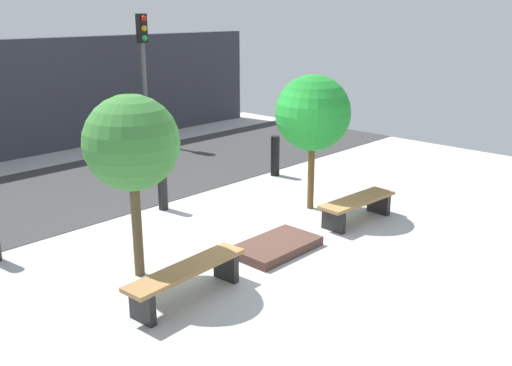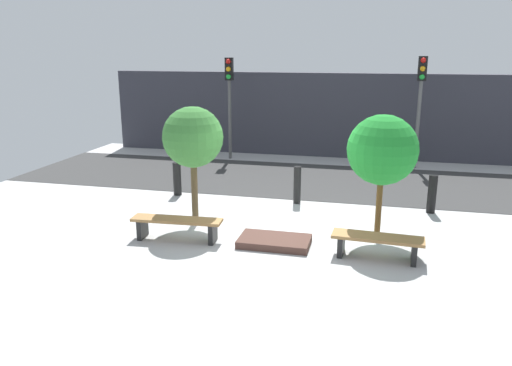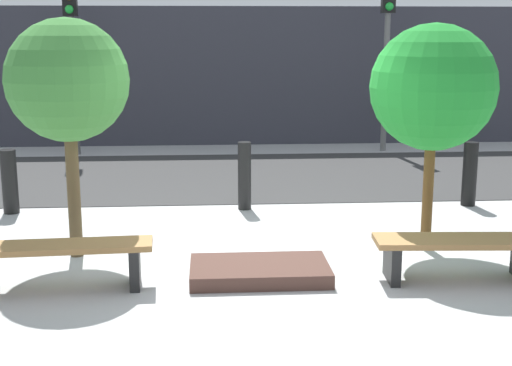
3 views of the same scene
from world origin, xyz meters
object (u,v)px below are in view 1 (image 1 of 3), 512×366
Objects in this scene: tree_behind_right_bench at (313,113)px; traffic_light_mid_west at (144,56)px; planter_bed at (276,246)px; bollard_left at (163,185)px; tree_behind_left_bench at (132,144)px; bench_left at (187,276)px; bollard_center at (275,156)px; bench_right at (357,205)px.

traffic_light_mid_west reaches higher than tree_behind_right_bench.
planter_bed is 1.47× the size of bollard_left.
planter_bed is 0.55× the size of tree_behind_right_bench.
tree_behind_left_bench is 8.72m from traffic_light_mid_west.
tree_behind_right_bench is 2.68× the size of bollard_left.
traffic_light_mid_west is at bearing 67.55° from planter_bed.
bench_left is 9.84m from traffic_light_mid_west.
bollard_left is at bearing 53.65° from bench_left.
tree_behind_right_bench reaches higher than bollard_left.
planter_bed is at bearing 2.16° from bench_left.
planter_bed is at bearing -156.34° from tree_behind_right_bench.
tree_behind_left_bench is 2.73× the size of bollard_left.
bollard_center is at bearing 27.04° from bench_left.
tree_behind_right_bench is at bearing -45.27° from bollard_left.
bollard_center reaches higher than bench_left.
bollard_left is 6.19m from traffic_light_mid_west.
bollard_left is at bearing 45.27° from tree_behind_left_bench.
bollard_left is (-2.03, 2.05, -1.40)m from tree_behind_right_bench.
traffic_light_mid_west is (1.20, 6.92, 0.64)m from tree_behind_right_bench.
tree_behind_right_bench is (4.07, 0.00, -0.09)m from tree_behind_left_bench.
planter_bed is 2.93m from tree_behind_left_bench.
planter_bed is 1.53× the size of bollard_center.
bench_left is at bearing -90.00° from tree_behind_left_bench.
traffic_light_mid_west is at bearing 84.97° from bench_right.
tree_behind_left_bench reaches higher than tree_behind_right_bench.
tree_behind_right_bench is 7.06m from traffic_light_mid_west.
tree_behind_left_bench is (-2.03, 0.89, 1.91)m from planter_bed.
bollard_left is (2.03, 3.14, 0.15)m from bench_left.
tree_behind_right_bench is at bearing 23.66° from planter_bed.
bench_left is 0.72× the size of tree_behind_left_bench.
bollard_center is at bearing 58.23° from tree_behind_right_bench.
tree_behind_right_bench is at bearing 93.46° from bench_right.
bench_left is 6.20m from bollard_center.
planter_bed is at bearing -23.66° from tree_behind_left_bench.
bench_right is 2.06m from planter_bed.
bench_right is at bearing -57.11° from bollard_left.
tree_behind_right_bench reaches higher than bench_left.
tree_behind_left_bench is 5.92m from bollard_center.
bollard_left is (-2.03, 3.14, 0.17)m from bench_right.
bench_left is at bearing -122.89° from bollard_left.
bollard_center is at bearing 71.44° from bench_right.
planter_bed is 0.54× the size of tree_behind_left_bench.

